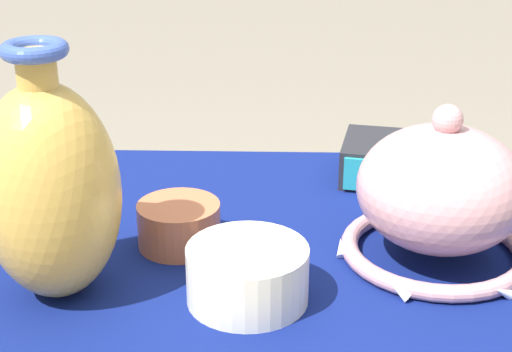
{
  "coord_description": "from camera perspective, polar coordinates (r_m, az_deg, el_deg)",
  "views": [
    {
      "loc": [
        0.05,
        -0.97,
        1.23
      ],
      "look_at": [
        0.02,
        -0.09,
        0.85
      ],
      "focal_mm": 55.0,
      "sensor_mm": 36.0,
      "label": 1
    }
  ],
  "objects": [
    {
      "name": "display_table",
      "position": [
        1.12,
        -1.09,
        -8.34
      ],
      "size": [
        1.1,
        0.59,
        0.73
      ],
      "color": "olive",
      "rests_on": "ground_plane"
    },
    {
      "name": "vase_tall_bulbous",
      "position": [
        0.91,
        -14.75,
        -0.94
      ],
      "size": [
        0.16,
        0.16,
        0.3
      ],
      "color": "gold",
      "rests_on": "display_table"
    },
    {
      "name": "vase_dome_bell",
      "position": [
        1.0,
        13.22,
        -1.53
      ],
      "size": [
        0.25,
        0.24,
        0.21
      ],
      "color": "#D19399",
      "rests_on": "display_table"
    },
    {
      "name": "mosaic_tile_box",
      "position": [
        1.25,
        9.42,
        1.17
      ],
      "size": [
        0.16,
        0.16,
        0.06
      ],
      "rotation": [
        0.0,
        0.0,
        -0.18
      ],
      "color": "#232328",
      "rests_on": "display_table"
    },
    {
      "name": "pot_squat_terracotta",
      "position": [
        1.03,
        -5.62,
        -3.56
      ],
      "size": [
        0.11,
        0.11,
        0.06
      ],
      "primitive_type": "cylinder",
      "color": "#BC6642",
      "rests_on": "display_table"
    },
    {
      "name": "pot_squat_ivory",
      "position": [
        0.91,
        -0.62,
        -7.16
      ],
      "size": [
        0.14,
        0.14,
        0.07
      ],
      "primitive_type": "cylinder",
      "color": "white",
      "rests_on": "display_table"
    }
  ]
}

